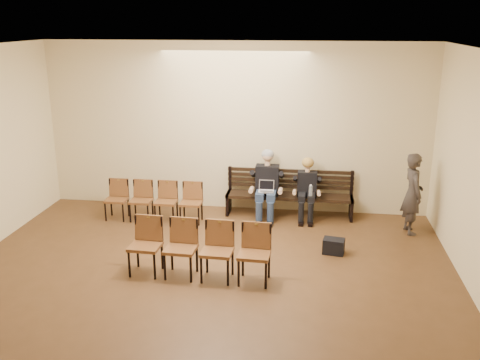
# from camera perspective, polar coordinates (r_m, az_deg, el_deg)

# --- Properties ---
(ground) EXTENTS (10.00, 10.00, 0.00)m
(ground) POSITION_cam_1_polar(r_m,az_deg,el_deg) (7.16, -6.55, -16.45)
(ground) COLOR brown
(ground) RESTS_ON ground
(room_walls) EXTENTS (8.02, 10.01, 3.51)m
(room_walls) POSITION_cam_1_polar(r_m,az_deg,el_deg) (6.90, -5.66, 5.20)
(room_walls) COLOR beige
(room_walls) RESTS_ON ground
(bench) EXTENTS (2.60, 0.90, 0.45)m
(bench) POSITION_cam_1_polar(r_m,az_deg,el_deg) (11.08, 5.24, -2.69)
(bench) COLOR black
(bench) RESTS_ON ground
(seated_man) EXTENTS (0.58, 0.81, 1.40)m
(seated_man) POSITION_cam_1_polar(r_m,az_deg,el_deg) (10.84, 2.87, -0.43)
(seated_man) COLOR black
(seated_man) RESTS_ON ground
(seated_woman) EXTENTS (0.48, 0.67, 1.13)m
(seated_woman) POSITION_cam_1_polar(r_m,az_deg,el_deg) (10.85, 7.13, -1.29)
(seated_woman) COLOR black
(seated_woman) RESTS_ON ground
(laptop) EXTENTS (0.31, 0.25, 0.22)m
(laptop) POSITION_cam_1_polar(r_m,az_deg,el_deg) (10.68, 2.78, -1.47)
(laptop) COLOR silver
(laptop) RESTS_ON bench
(water_bottle) EXTENTS (0.09, 0.09, 0.24)m
(water_bottle) POSITION_cam_1_polar(r_m,az_deg,el_deg) (10.60, 7.52, -1.71)
(water_bottle) COLOR silver
(water_bottle) RESTS_ON bench
(bag) EXTENTS (0.40, 0.30, 0.27)m
(bag) POSITION_cam_1_polar(r_m,az_deg,el_deg) (9.47, 9.96, -6.97)
(bag) COLOR black
(bag) RESTS_ON ground
(passerby) EXTENTS (0.54, 0.72, 1.79)m
(passerby) POSITION_cam_1_polar(r_m,az_deg,el_deg) (10.47, 17.99, -0.78)
(passerby) COLOR #36302C
(passerby) RESTS_ON ground
(chair_row_front) EXTENTS (1.96, 0.45, 0.81)m
(chair_row_front) POSITION_cam_1_polar(r_m,az_deg,el_deg) (10.84, -9.23, -2.27)
(chair_row_front) COLOR brown
(chair_row_front) RESTS_ON ground
(chair_row_back) EXTENTS (2.25, 0.59, 0.92)m
(chair_row_back) POSITION_cam_1_polar(r_m,az_deg,el_deg) (8.41, -4.43, -7.51)
(chair_row_back) COLOR brown
(chair_row_back) RESTS_ON ground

